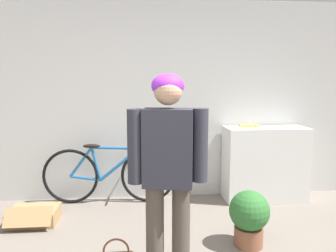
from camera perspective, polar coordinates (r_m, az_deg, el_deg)
wall_back at (r=4.35m, az=-1.30°, el=4.41°), size 8.00×0.07×2.60m
side_shelf at (r=4.52m, az=16.48°, el=-6.29°), size 1.06×0.43×0.97m
person at (r=2.46m, az=-0.00°, el=-6.31°), size 0.60×0.27×1.61m
bicycle at (r=4.30m, az=-10.16°, el=-8.21°), size 1.70×0.46×0.78m
banana at (r=4.39m, az=13.93°, el=0.09°), size 0.29×0.08×0.04m
cardboard_box at (r=4.04m, az=-22.29°, el=-14.23°), size 0.51×0.47×0.24m
potted_plant at (r=3.29m, az=13.95°, el=-14.94°), size 0.38×0.38×0.54m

